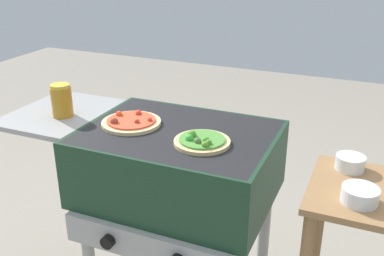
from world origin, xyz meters
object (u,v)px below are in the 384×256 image
object	(u,v)px
pizza_veggie	(201,141)
pizza_pepperoni	(131,122)
sauce_jar	(62,101)
grill	(174,169)
topping_bowl_far	(360,196)
topping_bowl_middle	(350,163)

from	to	relation	value
pizza_veggie	pizza_pepperoni	size ratio (longest dim) A/B	0.87
pizza_pepperoni	sauce_jar	distance (m)	0.27
grill	topping_bowl_far	distance (m)	0.61
grill	topping_bowl_middle	xyz separation A→B (m)	(0.56, 0.12, 0.08)
pizza_pepperoni	sauce_jar	xyz separation A→B (m)	(-0.27, -0.03, 0.05)
pizza_veggie	sauce_jar	distance (m)	0.55
grill	pizza_veggie	bearing A→B (deg)	-25.38
topping_bowl_middle	grill	bearing A→B (deg)	-168.21
pizza_veggie	topping_bowl_far	bearing A→B (deg)	-2.05
pizza_veggie	topping_bowl_far	size ratio (longest dim) A/B	1.73
pizza_pepperoni	topping_bowl_far	distance (m)	0.77
pizza_pepperoni	sauce_jar	bearing A→B (deg)	-174.37
sauce_jar	pizza_pepperoni	bearing A→B (deg)	5.63
grill	pizza_veggie	world-z (taller)	pizza_veggie
grill	topping_bowl_middle	distance (m)	0.57
sauce_jar	topping_bowl_far	bearing A→B (deg)	-2.51
grill	topping_bowl_middle	bearing A→B (deg)	11.79
grill	pizza_pepperoni	bearing A→B (deg)	-178.46
pizza_pepperoni	topping_bowl_far	world-z (taller)	pizza_pepperoni
topping_bowl_far	sauce_jar	bearing A→B (deg)	177.49
pizza_veggie	topping_bowl_middle	world-z (taller)	pizza_veggie
topping_bowl_far	grill	bearing A→B (deg)	172.84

